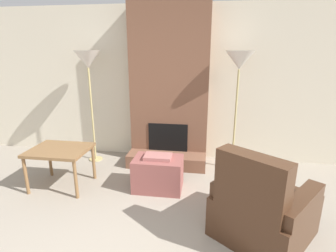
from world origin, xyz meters
The scene contains 7 objects.
wall_back centered at (0.00, 3.13, 1.30)m, with size 7.15×0.06×2.60m, color beige.
fireplace centered at (0.00, 2.91, 1.19)m, with size 1.29×0.69×2.60m.
ottoman centered at (0.00, 1.87, 0.24)m, with size 0.66×0.44×0.51m.
armchair centered at (1.22, 1.05, 0.30)m, with size 1.20×1.21×0.99m.
side_table centered at (-1.36, 1.75, 0.50)m, with size 0.79×0.63×0.57m.
floor_lamp_left centered at (-1.29, 2.70, 1.68)m, with size 0.43×0.43×1.87m.
floor_lamp_right centered at (1.08, 2.70, 1.68)m, with size 0.43×0.43×1.87m.
Camera 1 is at (0.63, -1.37, 1.88)m, focal length 28.00 mm.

